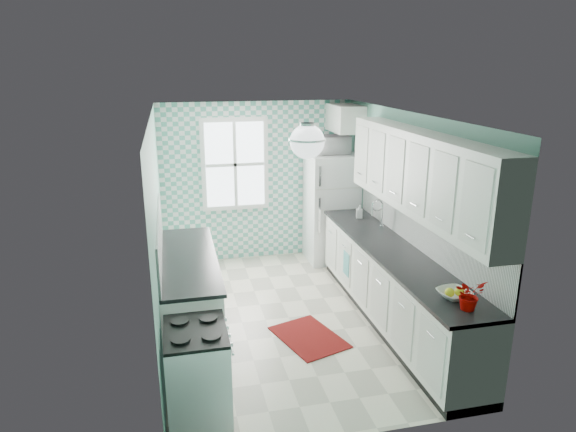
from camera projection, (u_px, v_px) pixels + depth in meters
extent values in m
cube|color=silver|center=(289.00, 318.00, 6.42)|extent=(3.00, 4.40, 0.02)
cube|color=white|center=(289.00, 114.00, 5.69)|extent=(3.00, 4.40, 0.02)
cube|color=#6EAD9A|center=(257.00, 182.00, 8.12)|extent=(3.00, 0.02, 2.50)
cube|color=#6EAD9A|center=(353.00, 305.00, 3.99)|extent=(3.00, 0.02, 2.50)
cube|color=#6EAD9A|center=(157.00, 231.00, 5.73)|extent=(0.02, 4.40, 2.50)
cube|color=#6EAD9A|center=(407.00, 214.00, 6.38)|extent=(0.02, 4.40, 2.50)
cube|color=#56AC99|center=(257.00, 182.00, 8.10)|extent=(3.00, 0.01, 2.50)
cube|color=white|center=(235.00, 164.00, 7.91)|extent=(1.04, 0.05, 1.44)
cube|color=white|center=(235.00, 165.00, 7.90)|extent=(0.90, 0.02, 1.30)
cube|color=white|center=(420.00, 228.00, 6.02)|extent=(0.02, 3.60, 0.51)
cube|color=white|center=(160.00, 238.00, 5.68)|extent=(0.02, 2.15, 0.51)
cube|color=silver|center=(420.00, 173.00, 5.60)|extent=(0.33, 3.20, 0.90)
cube|color=silver|center=(345.00, 118.00, 7.76)|extent=(0.40, 0.74, 0.40)
cylinder|color=silver|center=(307.00, 125.00, 4.96)|extent=(0.14, 0.14, 0.04)
cylinder|color=silver|center=(307.00, 132.00, 4.98)|extent=(0.02, 0.02, 0.12)
sphere|color=white|center=(307.00, 142.00, 5.00)|extent=(0.34, 0.34, 0.34)
cube|color=white|center=(393.00, 289.00, 6.17)|extent=(0.60, 3.60, 0.90)
cube|color=black|center=(394.00, 252.00, 6.03)|extent=(0.63, 3.60, 0.04)
cube|color=white|center=(190.00, 297.00, 5.96)|extent=(0.60, 2.15, 0.90)
cube|color=black|center=(189.00, 259.00, 5.82)|extent=(0.63, 2.15, 0.04)
cube|color=silver|center=(331.00, 208.00, 8.10)|extent=(0.75, 0.71, 1.72)
cube|color=silver|center=(339.00, 189.00, 7.65)|extent=(0.73, 0.01, 0.02)
cube|color=silver|center=(320.00, 176.00, 7.51)|extent=(0.03, 0.03, 0.30)
cube|color=silver|center=(319.00, 216.00, 7.69)|extent=(0.03, 0.03, 0.54)
cube|color=silver|center=(198.00, 372.00, 4.56)|extent=(0.54, 0.69, 0.81)
cube|color=black|center=(195.00, 331.00, 4.44)|extent=(0.54, 0.69, 0.03)
cube|color=black|center=(228.00, 363.00, 4.60)|extent=(0.01, 0.45, 0.27)
cube|color=silver|center=(370.00, 231.00, 6.78)|extent=(0.44, 0.37, 0.12)
cylinder|color=silver|center=(382.00, 216.00, 6.76)|extent=(0.02, 0.02, 0.30)
torus|color=silver|center=(378.00, 202.00, 6.69)|extent=(0.16, 0.02, 0.16)
cube|color=maroon|center=(309.00, 337.00, 5.94)|extent=(0.86, 1.03, 0.01)
cube|color=#6DBEAF|center=(346.00, 264.00, 6.85)|extent=(0.02, 0.21, 0.32)
imported|color=white|center=(454.00, 294.00, 4.81)|extent=(0.34, 0.34, 0.07)
imported|color=#A12513|center=(469.00, 295.00, 4.55)|extent=(0.30, 0.27, 0.29)
imported|color=#91A5B4|center=(359.00, 212.00, 7.27)|extent=(0.10, 0.11, 0.19)
imported|color=white|center=(333.00, 145.00, 7.81)|extent=(0.52, 0.36, 0.28)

